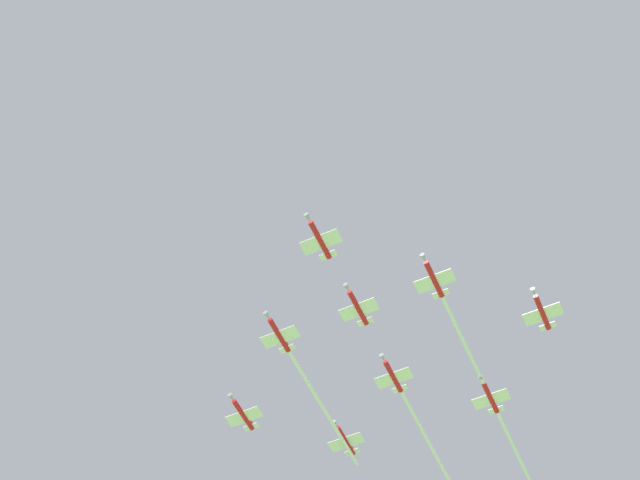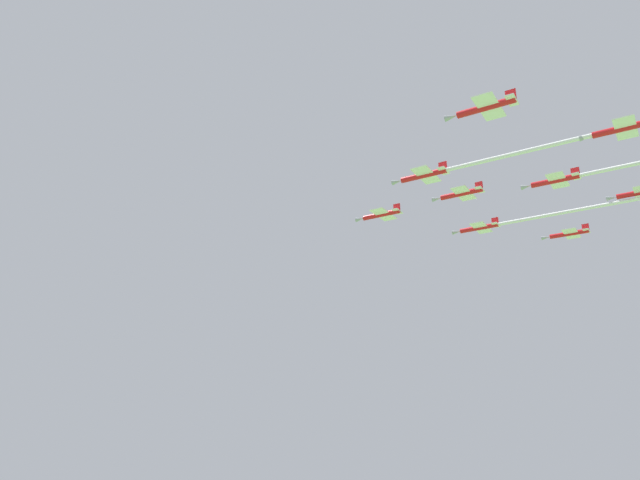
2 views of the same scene
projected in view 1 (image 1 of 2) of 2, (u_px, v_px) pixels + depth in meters
jet_lead at (319, 239)px, 207.23m from camera, size 12.64×9.29×2.62m
jet_port_inner at (455, 323)px, 217.85m from camera, size 53.06×10.35×2.62m
jet_starboard_inner at (304, 376)px, 226.39m from camera, size 52.66×10.30×2.62m
jet_port_outer at (357, 307)px, 218.36m from camera, size 12.64×9.29×2.62m
jet_starboard_outer at (542, 311)px, 216.55m from camera, size 12.64×9.29×2.62m
jet_center_rear at (243, 414)px, 233.86m from camera, size 12.64×9.29×2.62m
jet_port_trail at (410, 408)px, 232.77m from camera, size 47.28×9.67×2.62m
jet_starboard_trail at (503, 425)px, 234.67m from camera, size 44.33×9.33×2.62m
jet_tail_end at (345, 440)px, 239.60m from camera, size 12.64×9.29×2.62m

